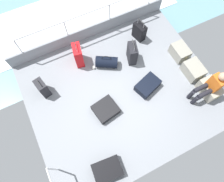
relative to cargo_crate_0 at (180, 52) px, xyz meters
The scene contains 17 objects.
ground_plane 2.16m from the cargo_crate_0, 81.96° to the right, with size 4.40×5.20×0.06m, color gray.
gunwale_port 2.83m from the cargo_crate_0, 131.36° to the right, with size 0.06×5.20×0.45m, color gray.
railing_port 2.89m from the cargo_crate_0, 131.36° to the right, with size 0.04×4.20×1.02m.
sea_wake 3.96m from the cargo_crate_0, 147.23° to the right, with size 12.00×12.00×0.01m.
cargo_crate_0 is the anchor object (origin of this frame).
cargo_crate_1 0.69m from the cargo_crate_0, ahead, with size 0.63×0.45×0.36m.
cargo_crate_2 1.39m from the cargo_crate_0, ahead, with size 0.65×0.39×0.41m.
passenger_seated 1.46m from the cargo_crate_0, ahead, with size 0.34×0.66×1.11m.
suitcase_0 3.03m from the cargo_crate_0, 112.13° to the right, with size 0.47×0.31×0.82m.
suitcase_1 2.85m from the cargo_crate_0, 77.64° to the right, with size 0.65×0.69×0.21m.
suitcase_2 1.38m from the cargo_crate_0, 146.27° to the right, with size 0.45×0.31×0.74m.
suitcase_3 1.47m from the cargo_crate_0, 110.86° to the right, with size 0.48×0.34×0.80m.
suitcase_4 4.12m from the cargo_crate_0, 99.08° to the right, with size 0.40×0.30×0.67m.
suitcase_5 3.94m from the cargo_crate_0, 59.59° to the right, with size 0.56×0.72×0.24m.
suitcase_6 1.50m from the cargo_crate_0, 70.15° to the right, with size 0.64×0.78×0.24m.
duffel_bag 2.23m from the cargo_crate_0, 107.54° to the right, with size 0.61×0.72×0.48m.
paper_cup 2.64m from the cargo_crate_0, 106.24° to the right, with size 0.08×0.08×0.10m, color white.
Camera 1 is at (1.82, -1.22, 5.19)m, focal length 31.60 mm.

